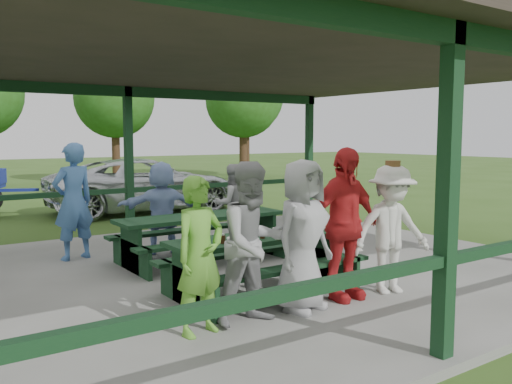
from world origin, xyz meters
TOP-DOWN VIEW (x-y plane):
  - ground at (0.00, 0.00)m, footprint 90.00×90.00m
  - concrete_slab at (0.00, 0.00)m, footprint 10.00×8.00m
  - pavilion_structure at (0.00, 0.00)m, footprint 10.60×8.60m
  - picnic_table_near at (-0.21, -1.20)m, footprint 2.47×1.39m
  - picnic_table_far at (0.03, 0.80)m, footprint 2.76×1.39m
  - table_setting at (-0.31, -1.18)m, footprint 2.27×0.45m
  - contestant_green at (-1.55, -2.03)m, footprint 0.66×0.50m
  - contestant_grey_left at (-0.92, -2.08)m, footprint 0.85×0.66m
  - contestant_grey_mid at (-0.22, -2.04)m, footprint 0.97×0.75m
  - contestant_red at (0.48, -1.99)m, footprint 1.11×0.48m
  - contestant_white_fedora at (1.16, -2.14)m, footprint 1.20×0.90m
  - spectator_lblue at (-0.24, 1.72)m, footprint 1.54×0.82m
  - spectator_blue at (-1.63, 2.09)m, footprint 0.78×0.60m
  - spectator_grey at (1.22, 1.78)m, footprint 0.81×0.67m
  - pickup_truck at (1.87, 7.37)m, footprint 5.47×2.77m
  - tree_mid at (4.56, 16.99)m, footprint 3.55×3.55m
  - tree_right at (10.10, 14.95)m, footprint 3.55×3.55m
  - tree_far_right at (11.44, 16.72)m, footprint 3.90×3.90m

SIDE VIEW (x-z plane):
  - ground at x=0.00m, z-range 0.00..0.00m
  - concrete_slab at x=0.00m, z-range 0.00..0.10m
  - picnic_table_near at x=-0.21m, z-range 0.20..0.95m
  - picnic_table_far at x=0.03m, z-range 0.20..0.95m
  - pickup_truck at x=1.87m, z-range 0.00..1.48m
  - spectator_grey at x=1.22m, z-range 0.10..1.59m
  - table_setting at x=-0.31m, z-range 0.83..0.93m
  - spectator_lblue at x=-0.24m, z-range 0.10..1.69m
  - contestant_green at x=-1.55m, z-range 0.10..1.72m
  - contestant_white_fedora at x=1.16m, z-range 0.08..1.78m
  - contestant_grey_left at x=-0.92m, z-range 0.10..1.85m
  - contestant_grey_mid at x=-0.22m, z-range 0.10..1.85m
  - contestant_red at x=0.48m, z-range 0.10..1.98m
  - spectator_blue at x=-1.63m, z-range 0.10..2.01m
  - pavilion_structure at x=0.00m, z-range 1.55..4.79m
  - tree_mid at x=4.56m, z-range 0.98..6.52m
  - tree_right at x=10.10m, z-range 0.98..6.53m
  - tree_far_right at x=11.44m, z-range 1.08..7.17m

